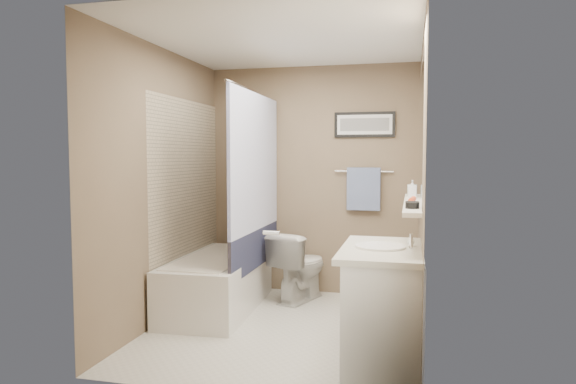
% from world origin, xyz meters
% --- Properties ---
extents(ground, '(2.50, 2.50, 0.00)m').
position_xyz_m(ground, '(0.00, 0.00, 0.00)').
color(ground, beige).
rests_on(ground, ground).
extents(ceiling, '(2.20, 2.50, 0.04)m').
position_xyz_m(ceiling, '(0.00, 0.00, 2.38)').
color(ceiling, white).
rests_on(ceiling, wall_back).
extents(wall_back, '(2.20, 0.04, 2.40)m').
position_xyz_m(wall_back, '(0.00, 1.23, 1.20)').
color(wall_back, brown).
rests_on(wall_back, ground).
extents(wall_front, '(2.20, 0.04, 2.40)m').
position_xyz_m(wall_front, '(0.00, -1.23, 1.20)').
color(wall_front, brown).
rests_on(wall_front, ground).
extents(wall_left, '(0.04, 2.50, 2.40)m').
position_xyz_m(wall_left, '(-1.08, 0.00, 1.20)').
color(wall_left, brown).
rests_on(wall_left, ground).
extents(wall_right, '(0.04, 2.50, 2.40)m').
position_xyz_m(wall_right, '(1.08, 0.00, 1.20)').
color(wall_right, brown).
rests_on(wall_right, ground).
extents(tile_surround, '(0.02, 1.55, 2.00)m').
position_xyz_m(tile_surround, '(-1.09, 0.50, 1.00)').
color(tile_surround, tan).
rests_on(tile_surround, wall_left).
extents(curtain_rod, '(0.02, 1.55, 0.02)m').
position_xyz_m(curtain_rod, '(-0.40, 0.50, 2.05)').
color(curtain_rod, silver).
rests_on(curtain_rod, wall_left).
extents(curtain_upper, '(0.03, 1.45, 1.28)m').
position_xyz_m(curtain_upper, '(-0.40, 0.50, 1.40)').
color(curtain_upper, white).
rests_on(curtain_upper, curtain_rod).
extents(curtain_lower, '(0.03, 1.45, 0.36)m').
position_xyz_m(curtain_lower, '(-0.40, 0.50, 0.58)').
color(curtain_lower, '#222640').
rests_on(curtain_lower, curtain_rod).
extents(mirror, '(0.02, 1.60, 1.00)m').
position_xyz_m(mirror, '(1.09, -0.15, 1.62)').
color(mirror, silver).
rests_on(mirror, wall_right).
extents(shelf, '(0.12, 1.60, 0.03)m').
position_xyz_m(shelf, '(1.04, -0.15, 1.10)').
color(shelf, silver).
rests_on(shelf, wall_right).
extents(towel_bar, '(0.60, 0.02, 0.02)m').
position_xyz_m(towel_bar, '(0.55, 1.22, 1.30)').
color(towel_bar, silver).
rests_on(towel_bar, wall_back).
extents(towel, '(0.34, 0.05, 0.44)m').
position_xyz_m(towel, '(0.55, 1.20, 1.12)').
color(towel, '#8CA1CC').
rests_on(towel, towel_bar).
extents(art_frame, '(0.62, 0.02, 0.26)m').
position_xyz_m(art_frame, '(0.55, 1.23, 1.78)').
color(art_frame, black).
rests_on(art_frame, wall_back).
extents(art_mat, '(0.56, 0.00, 0.20)m').
position_xyz_m(art_mat, '(0.55, 1.22, 1.78)').
color(art_mat, white).
rests_on(art_mat, art_frame).
extents(art_image, '(0.50, 0.00, 0.13)m').
position_xyz_m(art_image, '(0.55, 1.22, 1.78)').
color(art_image, '#595959').
rests_on(art_image, art_mat).
extents(door, '(0.80, 0.02, 2.00)m').
position_xyz_m(door, '(0.55, -1.24, 1.00)').
color(door, silver).
rests_on(door, wall_front).
extents(door_handle, '(0.10, 0.02, 0.02)m').
position_xyz_m(door_handle, '(0.22, -1.19, 1.00)').
color(door_handle, silver).
rests_on(door_handle, door).
extents(bathtub, '(0.76, 1.53, 0.50)m').
position_xyz_m(bathtub, '(-0.75, 0.41, 0.25)').
color(bathtub, silver).
rests_on(bathtub, ground).
extents(tub_rim, '(0.56, 1.36, 0.02)m').
position_xyz_m(tub_rim, '(-0.75, 0.41, 0.50)').
color(tub_rim, silver).
rests_on(tub_rim, bathtub).
extents(toilet, '(0.59, 0.78, 0.70)m').
position_xyz_m(toilet, '(-0.06, 0.89, 0.35)').
color(toilet, silver).
rests_on(toilet, ground).
extents(vanity, '(0.54, 0.92, 0.80)m').
position_xyz_m(vanity, '(0.85, -0.63, 0.40)').
color(vanity, white).
rests_on(vanity, ground).
extents(countertop, '(0.54, 0.96, 0.04)m').
position_xyz_m(countertop, '(0.84, -0.63, 0.82)').
color(countertop, beige).
rests_on(countertop, vanity).
extents(sink_basin, '(0.34, 0.34, 0.01)m').
position_xyz_m(sink_basin, '(0.83, -0.63, 0.85)').
color(sink_basin, white).
rests_on(sink_basin, countertop).
extents(faucet_spout, '(0.02, 0.02, 0.10)m').
position_xyz_m(faucet_spout, '(1.03, -0.63, 0.89)').
color(faucet_spout, silver).
rests_on(faucet_spout, countertop).
extents(faucet_knob, '(0.05, 0.05, 0.05)m').
position_xyz_m(faucet_knob, '(1.03, -0.53, 0.87)').
color(faucet_knob, white).
rests_on(faucet_knob, countertop).
extents(candle_bowl_near, '(0.09, 0.09, 0.04)m').
position_xyz_m(candle_bowl_near, '(1.04, -0.68, 1.14)').
color(candle_bowl_near, black).
rests_on(candle_bowl_near, shelf).
extents(candle_bowl_far, '(0.09, 0.09, 0.04)m').
position_xyz_m(candle_bowl_far, '(1.04, -0.60, 1.14)').
color(candle_bowl_far, black).
rests_on(candle_bowl_far, shelf).
extents(hair_brush_front, '(0.06, 0.22, 0.04)m').
position_xyz_m(hair_brush_front, '(1.04, -0.25, 1.14)').
color(hair_brush_front, red).
rests_on(hair_brush_front, shelf).
extents(pink_comb, '(0.05, 0.16, 0.01)m').
position_xyz_m(pink_comb, '(1.04, 0.02, 1.12)').
color(pink_comb, '#FD9BC0').
rests_on(pink_comb, shelf).
extents(glass_jar, '(0.08, 0.08, 0.10)m').
position_xyz_m(glass_jar, '(1.04, 0.39, 1.17)').
color(glass_jar, silver).
rests_on(glass_jar, shelf).
extents(soap_bottle, '(0.07, 0.07, 0.14)m').
position_xyz_m(soap_bottle, '(1.04, 0.25, 1.19)').
color(soap_bottle, '#999999').
rests_on(soap_bottle, shelf).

